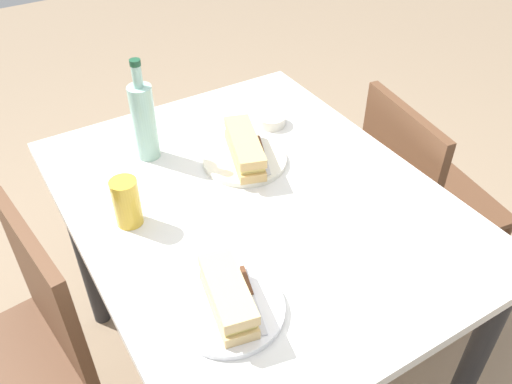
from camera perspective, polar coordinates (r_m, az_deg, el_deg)
ground_plane at (r=1.96m, az=-0.00°, el=-18.39°), size 8.00×8.00×0.00m
dining_table at (r=1.44m, az=-0.00°, el=-4.31°), size 1.11×0.88×0.78m
chair_far at (r=1.89m, az=16.51°, el=-0.66°), size 0.45×0.45×0.86m
chair_near at (r=1.52m, az=-23.46°, el=-15.59°), size 0.45×0.45×0.86m
plate_near at (r=1.48m, az=-1.20°, el=3.40°), size 0.23×0.23×0.01m
baguette_sandwich_near at (r=1.45m, az=-1.22°, el=4.72°), size 0.24×0.14×0.07m
knife_near at (r=1.49m, az=0.68°, el=4.24°), size 0.17×0.08×0.01m
plate_far at (r=1.11m, az=-2.93°, el=-12.32°), size 0.23×0.23×0.01m
baguette_sandwich_far at (r=1.08m, az=-3.01°, el=-10.96°), size 0.20×0.11×0.07m
knife_far at (r=1.12m, az=-0.51°, el=-10.86°), size 0.18×0.06×0.01m
water_bottle at (r=1.48m, az=-11.82°, el=7.48°), size 0.06×0.06×0.29m
beer_glass at (r=1.29m, az=-13.59°, el=-1.07°), size 0.06×0.06×0.12m
olive_bowl at (r=1.64m, az=1.61°, el=7.66°), size 0.09×0.09×0.03m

